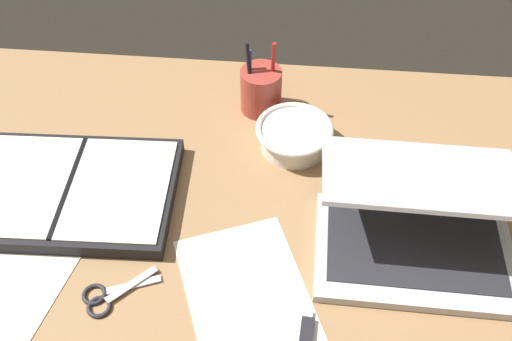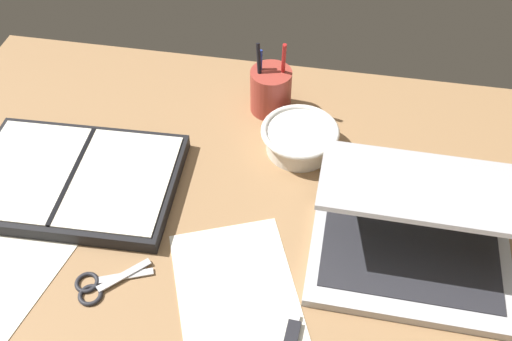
% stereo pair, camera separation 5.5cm
% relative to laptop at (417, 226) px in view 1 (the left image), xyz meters
% --- Properties ---
extents(desk_top, '(1.40, 1.00, 0.02)m').
position_rel_laptop_xyz_m(desk_top, '(-0.25, -0.02, -0.06)').
color(desk_top, '#936D47').
rests_on(desk_top, ground).
extents(laptop, '(0.33, 0.29, 0.15)m').
position_rel_laptop_xyz_m(laptop, '(0.00, 0.00, 0.00)').
color(laptop, '#B7B7BC').
rests_on(laptop, desk_top).
extents(bowl, '(0.15, 0.15, 0.05)m').
position_rel_laptop_xyz_m(bowl, '(-0.21, 0.21, -0.02)').
color(bowl, silver).
rests_on(bowl, desk_top).
extents(pen_cup, '(0.08, 0.08, 0.16)m').
position_rel_laptop_xyz_m(pen_cup, '(-0.28, 0.32, 0.00)').
color(pen_cup, '#9E382D').
rests_on(pen_cup, desk_top).
extents(planner, '(0.38, 0.27, 0.03)m').
position_rel_laptop_xyz_m(planner, '(-0.60, 0.05, -0.03)').
color(planner, black).
rests_on(planner, desk_top).
extents(scissors, '(0.12, 0.10, 0.01)m').
position_rel_laptop_xyz_m(scissors, '(-0.49, -0.15, -0.04)').
color(scissors, '#B7B7BC').
rests_on(scissors, desk_top).
extents(paper_sheet_front, '(0.28, 0.34, 0.00)m').
position_rel_laptop_xyz_m(paper_sheet_front, '(-0.26, -0.13, -0.05)').
color(paper_sheet_front, silver).
rests_on(paper_sheet_front, desk_top).
extents(paper_sheet_beside_planner, '(0.21, 0.31, 0.00)m').
position_rel_laptop_xyz_m(paper_sheet_beside_planner, '(-0.64, -0.15, -0.05)').
color(paper_sheet_beside_planner, silver).
rests_on(paper_sheet_beside_planner, desk_top).
extents(usb_drive, '(0.02, 0.07, 0.01)m').
position_rel_laptop_xyz_m(usb_drive, '(-0.17, -0.18, -0.04)').
color(usb_drive, black).
rests_on(usb_drive, desk_top).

